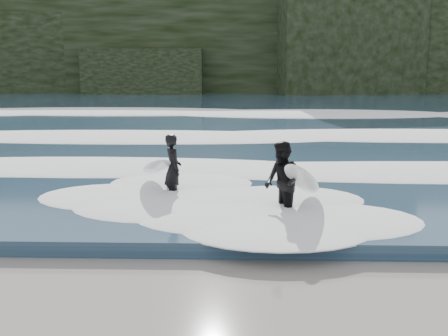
{
  "coord_description": "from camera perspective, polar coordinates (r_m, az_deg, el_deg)",
  "views": [
    {
      "loc": [
        0.25,
        -6.05,
        3.42
      ],
      "look_at": [
        -0.13,
        6.03,
        1.0
      ],
      "focal_mm": 45.0,
      "sensor_mm": 36.0,
      "label": 1
    }
  ],
  "objects": [
    {
      "name": "foam_near",
      "position": [
        15.35,
        0.81,
        -0.02
      ],
      "size": [
        60.0,
        3.2,
        0.2
      ],
      "primitive_type": "ellipsoid",
      "color": "white",
      "rests_on": "sea"
    },
    {
      "name": "foam_mid",
      "position": [
        22.25,
        1.12,
        3.58
      ],
      "size": [
        60.0,
        4.0,
        0.24
      ],
      "primitive_type": "ellipsoid",
      "color": "white",
      "rests_on": "sea"
    },
    {
      "name": "surfer_right",
      "position": [
        11.64,
        6.18,
        -1.43
      ],
      "size": [
        1.48,
        2.07,
        1.71
      ],
      "color": "black",
      "rests_on": "ground"
    },
    {
      "name": "sea",
      "position": [
        35.2,
        1.37,
        6.0
      ],
      "size": [
        90.0,
        52.0,
        0.3
      ],
      "primitive_type": "cube",
      "color": "navy",
      "rests_on": "ground"
    },
    {
      "name": "headland",
      "position": [
        52.07,
        1.54,
        13.07
      ],
      "size": [
        70.0,
        9.0,
        10.0
      ],
      "primitive_type": "cube",
      "color": "black",
      "rests_on": "ground"
    },
    {
      "name": "foam_far",
      "position": [
        31.19,
        1.32,
        5.86
      ],
      "size": [
        60.0,
        4.8,
        0.3
      ],
      "primitive_type": "ellipsoid",
      "color": "white",
      "rests_on": "sea"
    },
    {
      "name": "surfer_left",
      "position": [
        13.22,
        -5.68,
        -0.02
      ],
      "size": [
        1.29,
        2.23,
        1.64
      ],
      "color": "black",
      "rests_on": "ground"
    }
  ]
}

